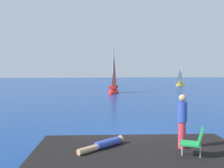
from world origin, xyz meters
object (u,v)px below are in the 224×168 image
at_px(sailboat_near, 114,90).
at_px(person_sunbather, 105,144).
at_px(sailboat_far, 180,84).
at_px(person_standing, 182,120).
at_px(beach_chair, 195,141).

distance_m(sailboat_near, person_sunbather, 23.16).
xyz_separation_m(sailboat_far, person_sunbather, (-16.15, -36.58, 0.49)).
xyz_separation_m(sailboat_near, sailboat_far, (13.72, 13.56, -0.12)).
xyz_separation_m(person_sunbather, person_standing, (2.30, -0.22, 0.75)).
distance_m(sailboat_near, person_standing, 23.28).
relative_size(sailboat_near, sailboat_far, 1.58).
relative_size(person_standing, beach_chair, 2.03).
relative_size(sailboat_near, beach_chair, 7.90).
xyz_separation_m(person_sunbather, beach_chair, (2.38, -0.96, 0.33)).
relative_size(sailboat_far, person_standing, 2.47).
bearing_deg(person_standing, person_sunbather, -18.98).
relative_size(person_sunbather, person_standing, 0.90).
distance_m(person_standing, beach_chair, 0.85).
height_order(sailboat_far, person_standing, sailboat_far).
relative_size(sailboat_near, person_sunbather, 4.34).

